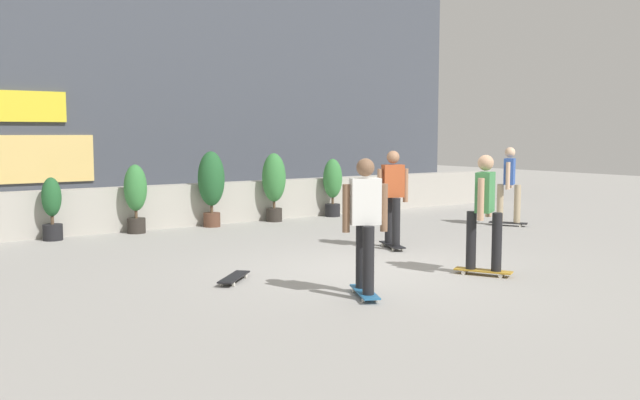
# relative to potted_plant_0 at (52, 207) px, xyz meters

# --- Properties ---
(ground_plane) EXTENTS (48.00, 48.00, 0.00)m
(ground_plane) POSITION_rel_potted_plant_0_xyz_m (3.27, -5.55, -0.62)
(ground_plane) COLOR #9E9B96
(planter_wall) EXTENTS (18.00, 0.40, 0.90)m
(planter_wall) POSITION_rel_potted_plant_0_xyz_m (3.27, 0.45, -0.17)
(planter_wall) COLOR #B2ADA3
(planter_wall) RESTS_ON ground
(building_backdrop) EXTENTS (20.00, 2.08, 6.50)m
(building_backdrop) POSITION_rel_potted_plant_0_xyz_m (3.27, 4.45, 2.63)
(building_backdrop) COLOR #424751
(building_backdrop) RESTS_ON ground
(potted_plant_0) EXTENTS (0.36, 0.36, 1.18)m
(potted_plant_0) POSITION_rel_potted_plant_0_xyz_m (0.00, 0.00, 0.00)
(potted_plant_0) COLOR black
(potted_plant_0) RESTS_ON ground
(potted_plant_1) EXTENTS (0.45, 0.45, 1.38)m
(potted_plant_1) POSITION_rel_potted_plant_0_xyz_m (1.60, -0.00, 0.17)
(potted_plant_1) COLOR #2D2823
(potted_plant_1) RESTS_ON ground
(potted_plant_2) EXTENTS (0.57, 0.57, 1.61)m
(potted_plant_2) POSITION_rel_potted_plant_0_xyz_m (3.26, -0.00, 0.33)
(potted_plant_2) COLOR brown
(potted_plant_2) RESTS_ON ground
(potted_plant_3) EXTENTS (0.54, 0.54, 1.54)m
(potted_plant_3) POSITION_rel_potted_plant_0_xyz_m (4.81, -0.00, 0.29)
(potted_plant_3) COLOR #2D2823
(potted_plant_3) RESTS_ON ground
(potted_plant_4) EXTENTS (0.46, 0.46, 1.38)m
(potted_plant_4) POSITION_rel_potted_plant_0_xyz_m (6.45, -0.00, 0.17)
(potted_plant_4) COLOR black
(potted_plant_4) RESTS_ON ground
(skater_far_left) EXTENTS (0.52, 0.81, 1.70)m
(skater_far_left) POSITION_rel_potted_plant_0_xyz_m (2.02, -6.81, 0.32)
(skater_far_left) COLOR #266699
(skater_far_left) RESTS_ON ground
(skater_far_right) EXTENTS (0.53, 0.82, 1.70)m
(skater_far_right) POSITION_rel_potted_plant_0_xyz_m (4.62, -4.31, 0.32)
(skater_far_right) COLOR black
(skater_far_right) RESTS_ON ground
(skater_mid_plaza) EXTENTS (0.56, 0.80, 1.70)m
(skater_mid_plaza) POSITION_rel_potted_plant_0_xyz_m (4.20, -6.76, 0.32)
(skater_mid_plaza) COLOR #BF8C26
(skater_mid_plaza) RESTS_ON ground
(skater_foreground) EXTENTS (0.60, 0.78, 1.70)m
(skater_foreground) POSITION_rel_potted_plant_0_xyz_m (8.59, -3.52, 0.32)
(skater_foreground) COLOR black
(skater_foreground) RESTS_ON ground
(skateboard_near_camera) EXTENTS (0.72, 0.70, 0.08)m
(skateboard_near_camera) POSITION_rel_potted_plant_0_xyz_m (1.12, -5.13, -0.55)
(skateboard_near_camera) COLOR black
(skateboard_near_camera) RESTS_ON ground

